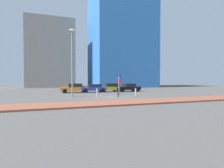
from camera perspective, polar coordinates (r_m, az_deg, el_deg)
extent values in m
plane|color=#4C4947|center=(21.30, 0.03, -4.17)|extent=(120.00, 120.00, 0.00)
cube|color=brown|center=(15.54, 7.64, -5.98)|extent=(40.00, 3.08, 0.14)
cube|color=orange|center=(28.38, -12.53, -1.58)|extent=(4.43, 2.06, 0.58)
cube|color=black|center=(28.37, -12.21, -0.42)|extent=(2.22, 1.79, 0.57)
cylinder|color=black|center=(27.46, -15.50, -2.30)|extent=(0.65, 0.26, 0.64)
cylinder|color=black|center=(29.26, -15.50, -2.08)|extent=(0.65, 0.26, 0.64)
cylinder|color=black|center=(27.62, -9.37, -2.25)|extent=(0.65, 0.26, 0.64)
cylinder|color=black|center=(29.41, -9.75, -2.03)|extent=(0.65, 0.26, 0.64)
cube|color=#1E389E|center=(28.53, -6.24, -1.56)|extent=(4.18, 2.01, 0.57)
cube|color=black|center=(28.53, -5.85, -0.52)|extent=(2.29, 1.74, 0.46)
cylinder|color=black|center=(27.51, -8.81, -2.26)|extent=(0.65, 0.26, 0.64)
cylinder|color=black|center=(29.22, -9.18, -2.05)|extent=(0.65, 0.26, 0.64)
cylinder|color=black|center=(27.94, -3.16, -2.19)|extent=(0.65, 0.26, 0.64)
cylinder|color=black|center=(29.63, -3.84, -1.99)|extent=(0.65, 0.26, 0.64)
cube|color=gold|center=(29.47, -0.97, -1.45)|extent=(4.09, 2.03, 0.57)
cube|color=black|center=(29.58, -0.31, -0.34)|extent=(2.27, 1.77, 0.56)
cylinder|color=black|center=(28.17, -2.86, -2.16)|extent=(0.65, 0.26, 0.64)
cylinder|color=black|center=(29.84, -4.02, -1.97)|extent=(0.65, 0.26, 0.64)
cylinder|color=black|center=(29.20, 2.15, -2.04)|extent=(0.65, 0.26, 0.64)
cylinder|color=black|center=(30.82, 0.76, -1.86)|extent=(0.65, 0.26, 0.64)
cube|color=black|center=(30.30, 5.33, -1.40)|extent=(4.41, 1.98, 0.55)
cube|color=black|center=(30.38, 5.71, -0.35)|extent=(2.05, 1.75, 0.55)
cylinder|color=black|center=(28.86, 3.50, -2.08)|extent=(0.65, 0.24, 0.64)
cylinder|color=black|center=(30.52, 2.08, -1.89)|extent=(0.65, 0.24, 0.64)
cylinder|color=black|center=(30.21, 8.61, -1.94)|extent=(0.65, 0.24, 0.64)
cylinder|color=black|center=(31.80, 6.98, -1.77)|extent=(0.65, 0.24, 0.64)
cylinder|color=gray|center=(22.56, 2.29, -0.26)|extent=(0.10, 0.10, 2.83)
cube|color=#1447B7|center=(22.56, 2.29, 2.57)|extent=(0.55, 0.05, 0.55)
cylinder|color=red|center=(22.55, 2.29, 0.98)|extent=(0.60, 0.04, 0.60)
cylinder|color=#4C4C51|center=(24.69, 2.46, -2.08)|extent=(0.08, 0.08, 1.14)
cube|color=black|center=(24.66, 2.46, -0.44)|extent=(0.18, 0.14, 0.28)
cylinder|color=gray|center=(21.07, -13.17, 6.40)|extent=(0.20, 0.20, 7.83)
ellipsoid|color=silver|center=(21.81, -13.23, 17.11)|extent=(0.70, 0.36, 0.30)
cylinder|color=#B7B7BC|center=(22.13, 7.94, -2.65)|extent=(0.14, 0.14, 1.02)
cylinder|color=#B7B7BC|center=(20.02, -5.00, -2.99)|extent=(0.15, 0.15, 1.07)
cylinder|color=black|center=(20.32, 2.07, -3.00)|extent=(0.12, 0.12, 1.02)
cube|color=#3372BF|center=(52.58, 2.98, 14.68)|extent=(17.14, 15.07, 28.33)
cube|color=gray|center=(53.06, -19.74, 9.29)|extent=(12.75, 10.34, 18.90)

